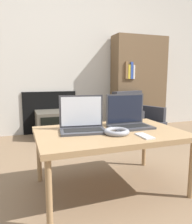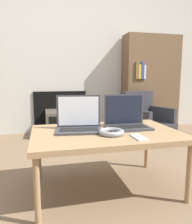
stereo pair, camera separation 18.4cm
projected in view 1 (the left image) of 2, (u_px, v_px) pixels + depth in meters
The scene contains 10 objects.
ground_plane at pixel (125, 207), 1.40m from camera, with size 14.00×14.00×0.00m, color #7A6047.
wall_back at pixel (60, 46), 3.21m from camera, with size 7.00×0.08×2.60m.
table at pixel (110, 136), 1.58m from camera, with size 1.04×0.68×0.44m.
laptop_left at pixel (82, 122), 1.58m from camera, with size 0.35×0.25×0.25m.
laptop_right at pixel (128, 119), 1.70m from camera, with size 0.32×0.21×0.25m.
headphones at pixel (117, 132), 1.49m from camera, with size 0.18×0.18×0.03m.
phone at pixel (145, 136), 1.43m from camera, with size 0.07×0.15×0.01m.
tv at pixel (53, 124), 3.06m from camera, with size 0.45×0.47×0.36m.
armchair at pixel (135, 115), 3.11m from camera, with size 0.70×0.71×0.63m.
bookshelf at pixel (139, 83), 3.51m from camera, with size 0.86×0.32×1.47m.
Camera 1 is at (-0.60, -1.15, 0.82)m, focal length 35.00 mm.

